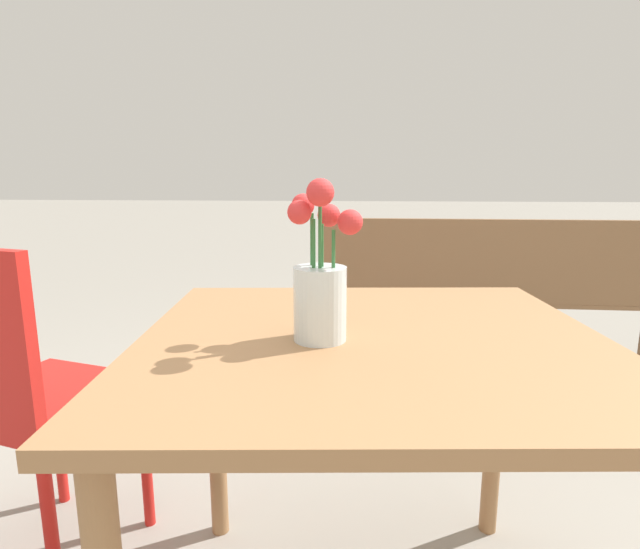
# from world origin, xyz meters

# --- Properties ---
(table_front) EXTENTS (0.99, 0.93, 0.74)m
(table_front) POSITION_xyz_m (0.00, -0.00, 0.64)
(table_front) COLOR #9E7047
(table_front) RESTS_ON ground_plane
(flower_vase) EXTENTS (0.14, 0.13, 0.31)m
(flower_vase) POSITION_xyz_m (-0.10, -0.04, 0.84)
(flower_vase) COLOR silver
(flower_vase) RESTS_ON table_front
(cafe_chair) EXTENTS (0.49, 0.49, 0.90)m
(cafe_chair) POSITION_xyz_m (-0.88, 0.15, 0.52)
(cafe_chair) COLOR red
(cafe_chair) RESTS_ON ground_plane
(bench_near) EXTENTS (1.79, 0.38, 0.85)m
(bench_near) POSITION_xyz_m (0.69, 1.50, 0.47)
(bench_near) COLOR brown
(bench_near) RESTS_ON ground_plane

